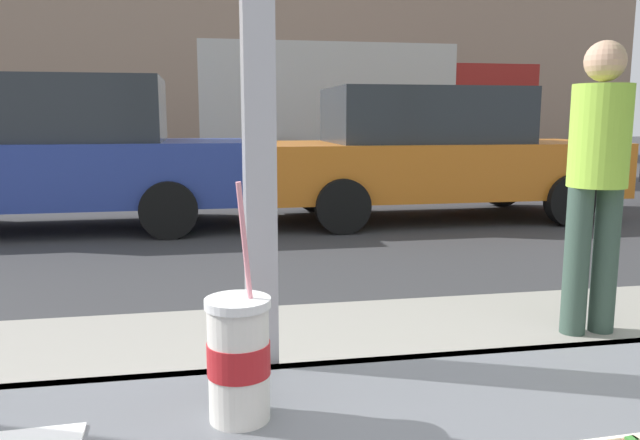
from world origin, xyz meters
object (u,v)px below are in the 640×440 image
at_px(soda_cup_right, 239,357).
at_px(box_truck, 359,108).
at_px(parked_car_blue, 48,154).
at_px(pedestrian, 598,170).
at_px(parked_car_orange, 430,153).

height_order(soda_cup_right, box_truck, box_truck).
distance_m(parked_car_blue, pedestrian, 6.16).
bearing_deg(parked_car_orange, pedestrian, -99.66).
distance_m(soda_cup_right, pedestrian, 3.13).
bearing_deg(soda_cup_right, parked_car_blue, 104.44).
bearing_deg(box_truck, pedestrian, -96.13).
xyz_separation_m(soda_cup_right, parked_car_orange, (2.92, 7.06, -0.15)).
bearing_deg(parked_car_blue, parked_car_orange, -0.00).
bearing_deg(pedestrian, parked_car_blue, 129.59).
xyz_separation_m(soda_cup_right, pedestrian, (2.11, 2.31, 0.03)).
xyz_separation_m(soda_cup_right, parked_car_blue, (-1.82, 7.06, -0.11)).
bearing_deg(soda_cup_right, parked_car_orange, 67.55).
bearing_deg(parked_car_blue, box_truck, 43.83).
relative_size(soda_cup_right, parked_car_blue, 0.07).
relative_size(soda_cup_right, box_truck, 0.05).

